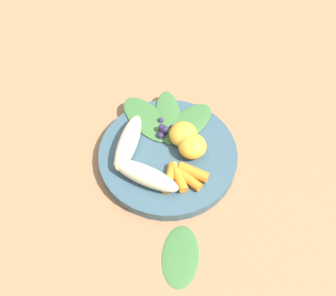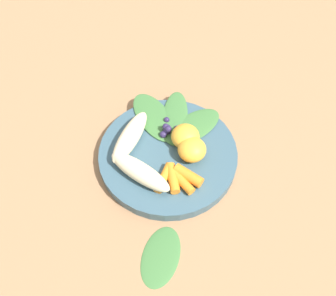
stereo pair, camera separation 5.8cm
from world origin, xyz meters
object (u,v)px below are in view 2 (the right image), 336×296
at_px(banana_peeled_right, 130,137).
at_px(orange_segment_near, 186,137).
at_px(kale_leaf_stray, 161,256).
at_px(bowl, 168,155).
at_px(banana_peeled_left, 140,172).

distance_m(banana_peeled_right, orange_segment_near, 0.10).
relative_size(orange_segment_near, kale_leaf_stray, 0.51).
height_order(bowl, banana_peeled_right, banana_peeled_right).
distance_m(banana_peeled_left, kale_leaf_stray, 0.14).
height_order(banana_peeled_left, banana_peeled_right, same).
distance_m(bowl, banana_peeled_right, 0.08).
height_order(banana_peeled_right, orange_segment_near, orange_segment_near).
xyz_separation_m(banana_peeled_left, banana_peeled_right, (-0.07, 0.02, 0.00)).
bearing_deg(orange_segment_near, kale_leaf_stray, -43.44).
xyz_separation_m(bowl, orange_segment_near, (0.00, 0.04, 0.03)).
height_order(bowl, kale_leaf_stray, bowl).
bearing_deg(banana_peeled_right, kale_leaf_stray, 38.64).
bearing_deg(bowl, kale_leaf_stray, -34.89).
bearing_deg(kale_leaf_stray, orange_segment_near, -176.01).
bearing_deg(banana_peeled_right, bowl, 96.59).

